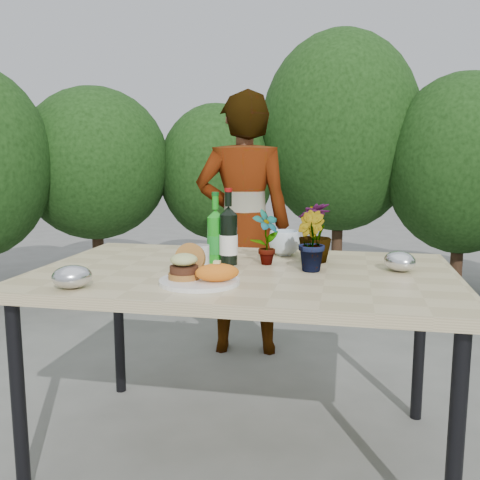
% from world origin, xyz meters
% --- Properties ---
extents(ground, '(80.00, 80.00, 0.00)m').
position_xyz_m(ground, '(0.00, 0.00, 0.00)').
color(ground, slate).
rests_on(ground, ground).
extents(patio_table, '(1.60, 1.00, 0.75)m').
position_xyz_m(patio_table, '(0.00, 0.00, 0.69)').
color(patio_table, '#C8B585').
rests_on(patio_table, ground).
extents(shrub_hedge, '(7.01, 5.17, 2.29)m').
position_xyz_m(shrub_hedge, '(0.32, 1.57, 1.17)').
color(shrub_hedge, '#382316').
rests_on(shrub_hedge, ground).
extents(dinner_plate, '(0.28, 0.28, 0.01)m').
position_xyz_m(dinner_plate, '(-0.11, -0.25, 0.76)').
color(dinner_plate, white).
rests_on(dinner_plate, patio_table).
extents(burger_stack, '(0.11, 0.16, 0.11)m').
position_xyz_m(burger_stack, '(-0.16, -0.23, 0.81)').
color(burger_stack, '#B7722D').
rests_on(burger_stack, dinner_plate).
extents(sweet_potato, '(0.17, 0.12, 0.06)m').
position_xyz_m(sweet_potato, '(-0.04, -0.27, 0.80)').
color(sweet_potato, orange).
rests_on(sweet_potato, dinner_plate).
extents(grilled_veg, '(0.08, 0.05, 0.03)m').
position_xyz_m(grilled_veg, '(-0.09, -0.15, 0.78)').
color(grilled_veg, olive).
rests_on(grilled_veg, dinner_plate).
extents(wine_bottle, '(0.07, 0.07, 0.31)m').
position_xyz_m(wine_bottle, '(-0.08, 0.10, 0.86)').
color(wine_bottle, black).
rests_on(wine_bottle, patio_table).
extents(sparkling_water, '(0.07, 0.07, 0.29)m').
position_xyz_m(sparkling_water, '(-0.14, 0.12, 0.86)').
color(sparkling_water, '#1B971B').
rests_on(sparkling_water, patio_table).
extents(plastic_cup, '(0.07, 0.07, 0.09)m').
position_xyz_m(plastic_cup, '(-0.17, -0.02, 0.80)').
color(plastic_cup, silver).
rests_on(plastic_cup, patio_table).
extents(seedling_left, '(0.14, 0.14, 0.22)m').
position_xyz_m(seedling_left, '(0.07, 0.12, 0.86)').
color(seedling_left, '#295C1F').
rests_on(seedling_left, patio_table).
extents(seedling_mid, '(0.16, 0.16, 0.23)m').
position_xyz_m(seedling_mid, '(0.25, 0.04, 0.86)').
color(seedling_mid, '#295E20').
rests_on(seedling_mid, patio_table).
extents(seedling_right, '(0.19, 0.19, 0.25)m').
position_xyz_m(seedling_right, '(0.26, 0.22, 0.87)').
color(seedling_right, '#245B1F').
rests_on(seedling_right, patio_table).
extents(blue_bowl, '(0.18, 0.18, 0.11)m').
position_xyz_m(blue_bowl, '(0.12, 0.34, 0.80)').
color(blue_bowl, silver).
rests_on(blue_bowl, patio_table).
extents(foil_packet_left, '(0.17, 0.16, 0.08)m').
position_xyz_m(foil_packet_left, '(-0.51, -0.39, 0.79)').
color(foil_packet_left, silver).
rests_on(foil_packet_left, patio_table).
extents(foil_packet_right, '(0.16, 0.17, 0.08)m').
position_xyz_m(foil_packet_right, '(0.59, 0.10, 0.79)').
color(foil_packet_right, silver).
rests_on(foil_packet_right, patio_table).
extents(person, '(0.62, 0.45, 1.55)m').
position_xyz_m(person, '(-0.22, 1.11, 0.78)').
color(person, '#9F724F').
rests_on(person, ground).
extents(terracotta_pot, '(0.17, 0.17, 0.14)m').
position_xyz_m(terracotta_pot, '(-1.73, 1.87, 0.07)').
color(terracotta_pot, '#A35229').
rests_on(terracotta_pot, ground).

